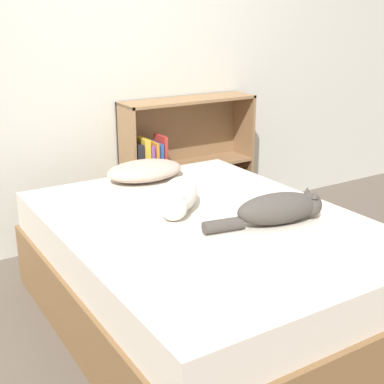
{
  "coord_description": "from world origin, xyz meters",
  "views": [
    {
      "loc": [
        -1.33,
        -2.0,
        1.5
      ],
      "look_at": [
        0.0,
        0.14,
        0.65
      ],
      "focal_mm": 50.0,
      "sensor_mm": 36.0,
      "label": 1
    }
  ],
  "objects_px": {
    "cat_light": "(179,196)",
    "bookshelf": "(181,162)",
    "bed": "(207,271)",
    "cat_dark": "(279,209)",
    "pillow": "(145,171)"
  },
  "relations": [
    {
      "from": "cat_light",
      "to": "bookshelf",
      "type": "xyz_separation_m",
      "value": [
        0.59,
        0.98,
        -0.14
      ]
    },
    {
      "from": "bed",
      "to": "cat_dark",
      "type": "relative_size",
      "value": 3.02
    },
    {
      "from": "cat_light",
      "to": "cat_dark",
      "type": "distance_m",
      "value": 0.51
    },
    {
      "from": "pillow",
      "to": "cat_dark",
      "type": "bearing_deg",
      "value": -76.95
    },
    {
      "from": "cat_dark",
      "to": "bookshelf",
      "type": "bearing_deg",
      "value": 88.52
    },
    {
      "from": "pillow",
      "to": "cat_light",
      "type": "relative_size",
      "value": 0.96
    },
    {
      "from": "cat_dark",
      "to": "bookshelf",
      "type": "relative_size",
      "value": 0.63
    },
    {
      "from": "cat_light",
      "to": "cat_dark",
      "type": "relative_size",
      "value": 0.8
    },
    {
      "from": "bed",
      "to": "cat_dark",
      "type": "height_order",
      "value": "cat_dark"
    },
    {
      "from": "cat_light",
      "to": "bookshelf",
      "type": "distance_m",
      "value": 1.15
    },
    {
      "from": "bed",
      "to": "bookshelf",
      "type": "distance_m",
      "value": 1.31
    },
    {
      "from": "pillow",
      "to": "bookshelf",
      "type": "xyz_separation_m",
      "value": [
        0.5,
        0.43,
        -0.12
      ]
    },
    {
      "from": "bed",
      "to": "cat_light",
      "type": "height_order",
      "value": "cat_light"
    },
    {
      "from": "bookshelf",
      "to": "cat_light",
      "type": "bearing_deg",
      "value": -121.2
    },
    {
      "from": "bookshelf",
      "to": "cat_dark",
      "type": "bearing_deg",
      "value": -101.56
    }
  ]
}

